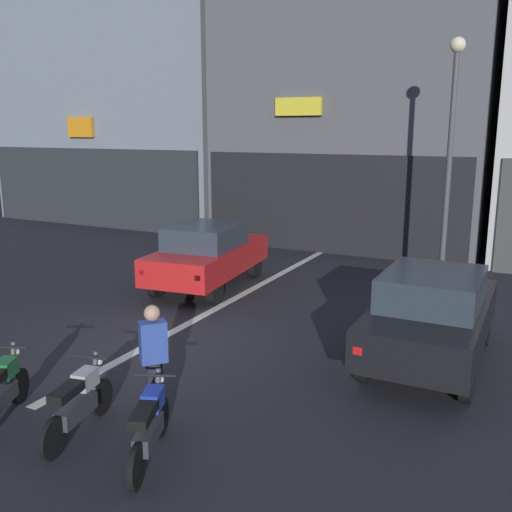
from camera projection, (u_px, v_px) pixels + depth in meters
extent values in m
plane|color=#232328|center=(155.00, 342.00, 10.92)|extent=(120.00, 120.00, 0.00)
cube|color=silver|center=(283.00, 273.00, 16.14)|extent=(0.20, 18.00, 0.01)
cube|color=gray|center=(139.00, 42.00, 25.43)|extent=(10.99, 7.26, 15.51)
cube|color=#292C30|center=(90.00, 188.00, 23.56)|extent=(10.55, 0.10, 3.20)
cube|color=orange|center=(81.00, 127.00, 23.08)|extent=(1.24, 0.16, 0.80)
cube|color=#56565B|center=(370.00, 89.00, 21.26)|extent=(9.12, 8.46, 10.89)
cube|color=black|center=(328.00, 204.00, 18.37)|extent=(8.75, 0.10, 3.20)
cube|color=yellow|center=(299.00, 106.00, 18.11)|extent=(1.57, 0.16, 0.56)
cylinder|color=black|center=(204.00, 262.00, 16.09)|extent=(0.25, 0.66, 0.64)
cylinder|color=black|center=(255.00, 266.00, 15.56)|extent=(0.25, 0.66, 0.64)
cylinder|color=black|center=(156.00, 284.00, 13.72)|extent=(0.25, 0.66, 0.64)
cylinder|color=black|center=(215.00, 291.00, 13.19)|extent=(0.25, 0.66, 0.64)
cube|color=red|center=(208.00, 258.00, 14.55)|extent=(2.19, 4.26, 0.66)
cube|color=#2D3842|center=(205.00, 236.00, 14.28)|extent=(1.75, 2.12, 0.56)
cube|color=red|center=(142.00, 272.00, 12.93)|extent=(0.15, 0.07, 0.12)
cube|color=red|center=(198.00, 278.00, 12.45)|extent=(0.15, 0.07, 0.12)
cylinder|color=black|center=(402.00, 316.00, 11.41)|extent=(0.18, 0.64, 0.64)
cylinder|color=black|center=(485.00, 328.00, 10.73)|extent=(0.18, 0.64, 0.64)
cylinder|color=black|center=(366.00, 363.00, 9.14)|extent=(0.18, 0.64, 0.64)
cylinder|color=black|center=(468.00, 381.00, 8.46)|extent=(0.18, 0.64, 0.64)
cube|color=black|center=(431.00, 320.00, 9.84)|extent=(1.77, 4.11, 0.66)
cube|color=#2D3842|center=(432.00, 289.00, 9.58)|extent=(1.55, 1.97, 0.56)
cube|color=red|center=(358.00, 350.00, 8.37)|extent=(0.14, 0.06, 0.12)
cube|color=red|center=(458.00, 368.00, 7.76)|extent=(0.14, 0.06, 0.12)
cylinder|color=#47474C|center=(448.00, 176.00, 13.87)|extent=(0.14, 0.14, 5.71)
sphere|color=beige|center=(458.00, 45.00, 13.21)|extent=(0.36, 0.36, 0.36)
cylinder|color=black|center=(20.00, 386.00, 8.45)|extent=(0.29, 0.50, 0.52)
cube|color=#38383D|center=(0.00, 398.00, 7.81)|extent=(0.50, 0.75, 0.22)
cube|color=#1E7238|center=(6.00, 368.00, 7.99)|extent=(0.35, 0.42, 0.24)
cylinder|color=#4C4C51|center=(13.00, 366.00, 8.22)|extent=(0.17, 0.24, 0.70)
cylinder|color=black|center=(8.00, 348.00, 8.07)|extent=(0.51, 0.27, 0.04)
sphere|color=silver|center=(16.00, 352.00, 8.31)|extent=(0.12, 0.12, 0.12)
cylinder|color=black|center=(101.00, 397.00, 8.09)|extent=(0.17, 0.52, 0.52)
cylinder|color=black|center=(53.00, 438.00, 7.01)|extent=(0.17, 0.52, 0.52)
cube|color=#38383D|center=(76.00, 410.00, 7.48)|extent=(0.35, 0.76, 0.22)
cube|color=black|center=(68.00, 391.00, 7.26)|extent=(0.34, 0.63, 0.12)
cube|color=#B2B5BA|center=(85.00, 379.00, 7.65)|extent=(0.29, 0.40, 0.24)
cylinder|color=#4C4C51|center=(94.00, 377.00, 7.87)|extent=(0.12, 0.25, 0.70)
cylinder|color=black|center=(90.00, 357.00, 7.73)|extent=(0.55, 0.15, 0.04)
sphere|color=silver|center=(98.00, 362.00, 7.95)|extent=(0.12, 0.12, 0.12)
cylinder|color=black|center=(162.00, 417.00, 7.53)|extent=(0.26, 0.51, 0.52)
cylinder|color=black|center=(136.00, 467.00, 6.42)|extent=(0.26, 0.51, 0.52)
cube|color=#38383D|center=(148.00, 434.00, 6.90)|extent=(0.46, 0.76, 0.22)
cube|color=black|center=(144.00, 414.00, 6.67)|extent=(0.43, 0.64, 0.12)
cube|color=#233DB7|center=(153.00, 399.00, 7.08)|extent=(0.34, 0.42, 0.24)
cylinder|color=#4C4C51|center=(158.00, 396.00, 7.31)|extent=(0.15, 0.25, 0.70)
cylinder|color=black|center=(155.00, 375.00, 7.16)|extent=(0.52, 0.24, 0.04)
sphere|color=silver|center=(160.00, 380.00, 7.39)|extent=(0.12, 0.12, 0.12)
cylinder|color=#23232D|center=(155.00, 391.00, 7.91)|extent=(0.24, 0.24, 0.86)
cube|color=#334CA5|center=(153.00, 342.00, 7.76)|extent=(0.40, 0.41, 0.58)
sphere|color=tan|center=(152.00, 313.00, 7.67)|extent=(0.22, 0.22, 0.22)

